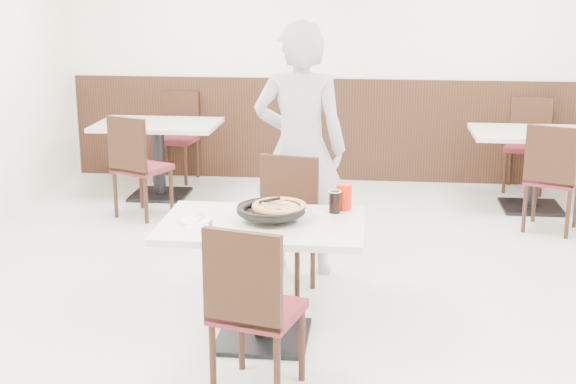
# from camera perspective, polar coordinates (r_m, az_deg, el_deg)

# --- Properties ---
(floor) EXTENTS (7.00, 7.00, 0.00)m
(floor) POSITION_cam_1_polar(r_m,az_deg,el_deg) (5.48, 2.31, -8.02)
(floor) COLOR #A8A8A3
(floor) RESTS_ON ground
(wall_back) EXTENTS (6.00, 0.04, 2.80)m
(wall_back) POSITION_cam_1_polar(r_m,az_deg,el_deg) (8.57, 4.07, 10.04)
(wall_back) COLOR white
(wall_back) RESTS_ON floor
(wall_front) EXTENTS (6.00, 0.04, 2.80)m
(wall_front) POSITION_cam_1_polar(r_m,az_deg,el_deg) (1.73, -5.43, -10.54)
(wall_front) COLOR white
(wall_front) RESTS_ON floor
(wainscot_back) EXTENTS (5.90, 0.03, 1.10)m
(wainscot_back) POSITION_cam_1_polar(r_m,az_deg,el_deg) (8.66, 3.96, 4.42)
(wainscot_back) COLOR black
(wainscot_back) RESTS_ON floor
(main_table) EXTENTS (1.28, 0.92, 0.75)m
(main_table) POSITION_cam_1_polar(r_m,az_deg,el_deg) (4.85, -1.79, -6.38)
(main_table) COLOR beige
(main_table) RESTS_ON floor
(chair_near) EXTENTS (0.51, 0.51, 0.95)m
(chair_near) POSITION_cam_1_polar(r_m,az_deg,el_deg) (4.23, -2.15, -8.20)
(chair_near) COLOR black
(chair_near) RESTS_ON floor
(chair_far) EXTENTS (0.50, 0.50, 0.95)m
(chair_far) POSITION_cam_1_polar(r_m,az_deg,el_deg) (5.48, -0.55, -2.68)
(chair_far) COLOR black
(chair_far) RESTS_ON floor
(trivet) EXTENTS (0.13, 0.13, 0.04)m
(trivet) POSITION_cam_1_polar(r_m,az_deg,el_deg) (4.77, -0.96, -1.72)
(trivet) COLOR black
(trivet) RESTS_ON main_table
(pizza_pan) EXTENTS (0.39, 0.39, 0.01)m
(pizza_pan) POSITION_cam_1_polar(r_m,az_deg,el_deg) (4.73, -1.21, -1.56)
(pizza_pan) COLOR black
(pizza_pan) RESTS_ON trivet
(pizza) EXTENTS (0.33, 0.33, 0.02)m
(pizza) POSITION_cam_1_polar(r_m,az_deg,el_deg) (4.76, -0.61, -1.24)
(pizza) COLOR tan
(pizza) RESTS_ON pizza_pan
(pizza_server) EXTENTS (0.11, 0.12, 0.00)m
(pizza_server) POSITION_cam_1_polar(r_m,az_deg,el_deg) (4.70, -1.12, -1.03)
(pizza_server) COLOR silver
(pizza_server) RESTS_ON pizza
(napkin) EXTENTS (0.18, 0.18, 0.00)m
(napkin) POSITION_cam_1_polar(r_m,az_deg,el_deg) (4.71, -6.43, -2.25)
(napkin) COLOR white
(napkin) RESTS_ON main_table
(side_plate) EXTENTS (0.20, 0.20, 0.01)m
(side_plate) POSITION_cam_1_polar(r_m,az_deg,el_deg) (4.74, -6.59, -2.04)
(side_plate) COLOR white
(side_plate) RESTS_ON napkin
(fork) EXTENTS (0.03, 0.16, 0.00)m
(fork) POSITION_cam_1_polar(r_m,az_deg,el_deg) (4.74, -6.24, -1.91)
(fork) COLOR silver
(fork) RESTS_ON side_plate
(cola_glass) EXTENTS (0.08, 0.08, 0.13)m
(cola_glass) POSITION_cam_1_polar(r_m,az_deg,el_deg) (4.89, 3.35, -0.74)
(cola_glass) COLOR black
(cola_glass) RESTS_ON main_table
(red_cup) EXTENTS (0.11, 0.11, 0.16)m
(red_cup) POSITION_cam_1_polar(r_m,az_deg,el_deg) (4.96, 4.00, -0.35)
(red_cup) COLOR red
(red_cup) RESTS_ON main_table
(diner_person) EXTENTS (0.68, 0.45, 1.86)m
(diner_person) POSITION_cam_1_polar(r_m,az_deg,el_deg) (5.83, 0.87, 3.05)
(diner_person) COLOR #B0AFB4
(diner_person) RESTS_ON floor
(bg_table_left) EXTENTS (1.21, 0.82, 0.75)m
(bg_table_left) POSITION_cam_1_polar(r_m,az_deg,el_deg) (8.12, -9.18, 2.28)
(bg_table_left) COLOR beige
(bg_table_left) RESTS_ON floor
(bg_chair_left_near) EXTENTS (0.56, 0.56, 0.95)m
(bg_chair_left_near) POSITION_cam_1_polar(r_m,az_deg,el_deg) (7.45, -10.32, 1.86)
(bg_chair_left_near) COLOR black
(bg_chair_left_near) RESTS_ON floor
(bg_chair_left_far) EXTENTS (0.48, 0.48, 0.95)m
(bg_chair_left_far) POSITION_cam_1_polar(r_m,az_deg,el_deg) (8.72, -8.03, 3.87)
(bg_chair_left_far) COLOR black
(bg_chair_left_far) RESTS_ON floor
(bg_table_right) EXTENTS (1.23, 0.85, 0.75)m
(bg_table_right) POSITION_cam_1_polar(r_m,az_deg,el_deg) (7.92, 17.09, 1.47)
(bg_table_right) COLOR beige
(bg_table_right) RESTS_ON floor
(bg_chair_right_near) EXTENTS (0.55, 0.55, 0.95)m
(bg_chair_right_near) POSITION_cam_1_polar(r_m,az_deg,el_deg) (7.27, 18.34, 1.01)
(bg_chair_right_near) COLOR black
(bg_chair_right_near) RESTS_ON floor
(bg_chair_right_far) EXTENTS (0.52, 0.52, 0.95)m
(bg_chair_right_far) POSITION_cam_1_polar(r_m,az_deg,el_deg) (8.56, 16.63, 3.18)
(bg_chair_right_far) COLOR black
(bg_chair_right_far) RESTS_ON floor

